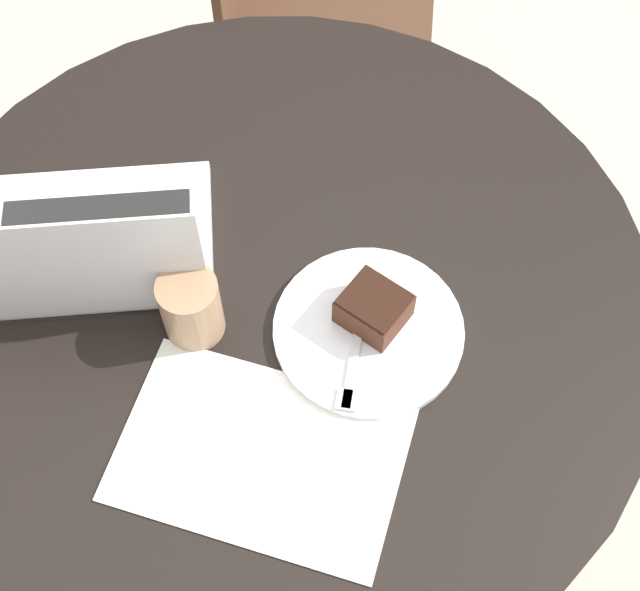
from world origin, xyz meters
TOP-DOWN VIEW (x-y plane):
  - ground_plane at (0.00, 0.00)m, footprint 12.00×12.00m
  - dining_table at (0.00, 0.00)m, footprint 1.05×1.05m
  - chair at (0.64, -0.57)m, footprint 0.59×0.59m
  - paper_document at (-0.17, 0.16)m, footprint 0.41×0.38m
  - plate at (-0.13, -0.06)m, footprint 0.25×0.25m
  - cake_slice at (-0.12, -0.07)m, footprint 0.10×0.09m
  - fork at (-0.16, -0.01)m, footprint 0.13×0.14m
  - coffee_glass at (0.02, 0.11)m, footprint 0.08×0.08m
  - laptop at (0.19, 0.16)m, footprint 0.38×0.40m

SIDE VIEW (x-z plane):
  - ground_plane at x=0.00m, z-range 0.00..0.00m
  - chair at x=0.64m, z-range 0.03..0.94m
  - dining_table at x=0.00m, z-range 0.21..0.98m
  - paper_document at x=-0.17m, z-range 0.77..0.77m
  - plate at x=-0.13m, z-range 0.77..0.78m
  - fork at x=-0.16m, z-range 0.78..0.79m
  - cake_slice at x=-0.12m, z-range 0.78..0.83m
  - laptop at x=0.19m, z-range 0.70..0.92m
  - coffee_glass at x=0.02m, z-range 0.77..0.87m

